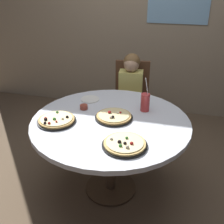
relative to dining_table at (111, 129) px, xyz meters
The scene contains 11 objects.
ground_plane 0.66m from the dining_table, ahead, with size 8.00×8.00×0.00m, color brown.
wall_with_window 2.04m from the dining_table, 89.92° to the left, with size 5.20×0.14×2.90m.
dining_table is the anchor object (origin of this frame).
chair_wooden 1.00m from the dining_table, 90.54° to the left, with size 0.44×0.44×0.95m.
diner_child 0.83m from the dining_table, 89.45° to the left, with size 0.29×0.42×1.08m.
pizza_veggie 0.11m from the dining_table, 62.66° to the left, with size 0.32×0.32×0.05m.
pizza_cheese 0.41m from the dining_table, 60.54° to the right, with size 0.33×0.33×0.05m.
pizza_pepperoni 0.46m from the dining_table, 161.46° to the right, with size 0.32×0.32×0.05m.
soda_cup 0.39m from the dining_table, 44.64° to the left, with size 0.08×0.08×0.31m.
sauce_bowl 0.34m from the dining_table, 154.16° to the left, with size 0.07×0.07×0.04m, color brown.
plate_small 0.47m from the dining_table, 130.77° to the left, with size 0.18×0.18×0.01m, color white.
Camera 1 is at (0.52, -1.94, 1.85)m, focal length 43.76 mm.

